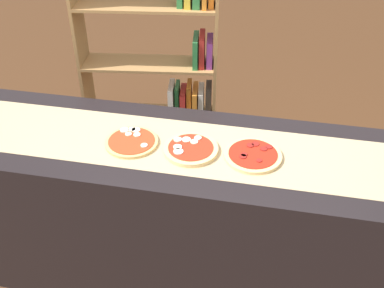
# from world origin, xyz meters

# --- Properties ---
(ground_plane) EXTENTS (12.00, 12.00, 0.00)m
(ground_plane) POSITION_xyz_m (0.00, 0.00, 0.00)
(ground_plane) COLOR #4C2D19
(counter) EXTENTS (2.56, 0.68, 0.89)m
(counter) POSITION_xyz_m (0.00, 0.00, 0.44)
(counter) COLOR black
(counter) RESTS_ON ground_plane
(parchment_paper) EXTENTS (2.41, 0.43, 0.00)m
(parchment_paper) POSITION_xyz_m (0.00, 0.00, 0.89)
(parchment_paper) COLOR tan
(parchment_paper) RESTS_ON counter
(pizza_mozzarella_0) EXTENTS (0.26, 0.26, 0.02)m
(pizza_mozzarella_0) POSITION_xyz_m (-0.29, -0.02, 0.90)
(pizza_mozzarella_0) COLOR #DBB26B
(pizza_mozzarella_0) RESTS_ON parchment_paper
(pizza_mozzarella_1) EXTENTS (0.26, 0.26, 0.03)m
(pizza_mozzarella_1) POSITION_xyz_m (-0.00, -0.03, 0.90)
(pizza_mozzarella_1) COLOR #E5C17F
(pizza_mozzarella_1) RESTS_ON parchment_paper
(pizza_pepperoni_2) EXTENTS (0.27, 0.27, 0.02)m
(pizza_pepperoni_2) POSITION_xyz_m (0.29, -0.02, 0.90)
(pizza_pepperoni_2) COLOR #E5C17F
(pizza_pepperoni_2) RESTS_ON parchment_paper
(bookshelf) EXTENTS (0.93, 0.38, 1.61)m
(bookshelf) POSITION_xyz_m (-0.36, 0.99, 0.74)
(bookshelf) COLOR #A87A47
(bookshelf) RESTS_ON ground_plane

